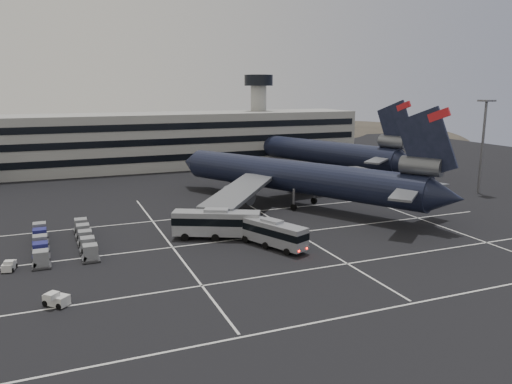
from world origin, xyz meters
The scene contains 12 objects.
ground centered at (0.00, 0.00, 0.00)m, with size 260.00×260.00×0.00m, color black.
lane_markings centered at (0.95, 0.72, 0.01)m, with size 90.00×55.62×0.01m.
terminal centered at (-2.95, 71.14, 6.93)m, with size 125.00×26.00×24.00m.
hills centered at (17.99, 170.00, -12.07)m, with size 352.00×180.00×44.00m.
lightpole_right centered at (58.00, 15.00, 11.82)m, with size 2.40×2.40×18.28m.
trijet_main centered at (19.83, 19.00, 5.25)m, with size 42.31×53.00×18.08m.
trijet_far centered at (39.95, 48.90, 5.43)m, with size 27.52×55.89×18.08m.
bus_near centered at (6.19, -0.75, 2.05)m, with size 6.49×10.71×3.75m.
bus_far centered at (0.60, 5.54, 2.33)m, with size 12.07×7.78×4.26m.
tug_a centered at (-25.30, 2.63, 0.59)m, with size 1.67×2.28×1.32m.
tug_b centered at (-20.27, -9.48, 0.67)m, with size 2.65×2.65×1.51m.
uld_cluster centered at (-19.27, 9.12, 0.99)m, with size 8.04×15.84×2.04m.
Camera 1 is at (-19.33, -58.23, 20.69)m, focal length 35.00 mm.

